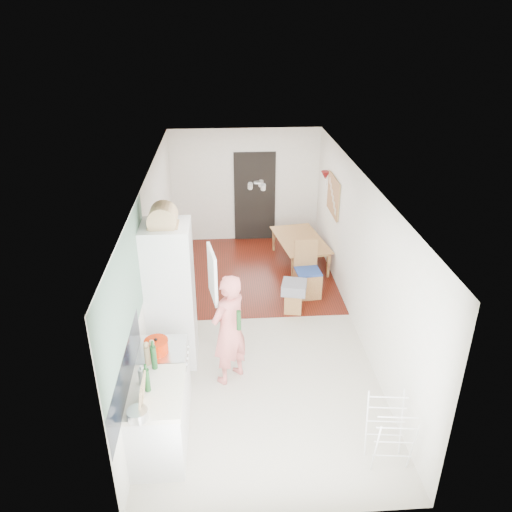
{
  "coord_description": "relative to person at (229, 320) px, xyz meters",
  "views": [
    {
      "loc": [
        -0.48,
        -6.88,
        4.65
      ],
      "look_at": [
        0.0,
        0.2,
        1.17
      ],
      "focal_mm": 35.0,
      "sensor_mm": 36.0,
      "label": 1
    }
  ],
  "objects": [
    {
      "name": "pepper_mill_front",
      "position": [
        -0.96,
        -0.8,
        0.08
      ],
      "size": [
        0.07,
        0.07,
        0.25
      ],
      "primitive_type": "cylinder",
      "rotation": [
        0.0,
        0.0,
        0.06
      ],
      "color": "tan",
      "rests_on": "worktop"
    },
    {
      "name": "doorway_recess",
      "position": [
        0.66,
        4.77,
        0.04
      ],
      "size": [
        0.9,
        0.04,
        2.0
      ],
      "primitive_type": "cube",
      "color": "black",
      "rests_on": "room_shell"
    },
    {
      "name": "worktop",
      "position": [
        -0.84,
        -1.26,
        -0.07
      ],
      "size": [
        0.62,
        0.92,
        0.06
      ],
      "primitive_type": "cube",
      "color": "beige",
      "rests_on": "room_shell"
    },
    {
      "name": "pepper_mill_back",
      "position": [
        -0.91,
        -0.73,
        0.07
      ],
      "size": [
        0.08,
        0.08,
        0.23
      ],
      "primitive_type": "cylinder",
      "rotation": [
        0.0,
        0.0,
        0.33
      ],
      "color": "tan",
      "rests_on": "worktop"
    },
    {
      "name": "pinboard",
      "position": [
        2.04,
        3.19,
        0.59
      ],
      "size": [
        0.03,
        0.9,
        0.7
      ],
      "primitive_type": "cube",
      "color": "tan",
      "rests_on": "room_shell"
    },
    {
      "name": "grey_drape",
      "position": [
        1.13,
        1.67,
        -0.49
      ],
      "size": [
        0.48,
        0.48,
        0.18
      ],
      "primitive_type": "cube",
      "rotation": [
        0.0,
        0.0,
        -0.23
      ],
      "color": "slate",
      "rests_on": "stool"
    },
    {
      "name": "fridge_interior",
      "position": [
        -0.5,
        0.51,
        0.59
      ],
      "size": [
        0.02,
        0.52,
        0.66
      ],
      "primitive_type": "cube",
      "color": "white",
      "rests_on": "room_shell"
    },
    {
      "name": "red_casserole",
      "position": [
        -0.89,
        -0.57,
        0.04
      ],
      "size": [
        0.33,
        0.33,
        0.17
      ],
      "primitive_type": "cylinder",
      "rotation": [
        0.0,
        0.0,
        0.16
      ],
      "color": "red",
      "rests_on": "cooker_top"
    },
    {
      "name": "tile_splashback",
      "position": [
        -1.12,
        -1.26,
        0.19
      ],
      "size": [
        0.02,
        1.9,
        0.5
      ],
      "primitive_type": "cube",
      "color": "black",
      "rests_on": "room_shell"
    },
    {
      "name": "wood_floor_overlay",
      "position": [
        0.46,
        3.14,
        -0.96
      ],
      "size": [
        3.2,
        3.3,
        0.01
      ],
      "primitive_type": "cube",
      "color": "#63160C",
      "rests_on": "room_shell"
    },
    {
      "name": "sage_wall_panel",
      "position": [
        -1.13,
        -0.71,
        0.89
      ],
      "size": [
        0.02,
        3.0,
        1.3
      ],
      "primitive_type": "cube",
      "color": "slate",
      "rests_on": "room_shell"
    },
    {
      "name": "held_bottle",
      "position": [
        0.13,
        -0.19,
        0.12
      ],
      "size": [
        0.06,
        0.06,
        0.28
      ],
      "primitive_type": "cylinder",
      "color": "#18431C",
      "rests_on": "person"
    },
    {
      "name": "pinboard_frame",
      "position": [
        2.03,
        3.19,
        0.59
      ],
      "size": [
        0.0,
        0.94,
        0.74
      ],
      "primitive_type": "cube",
      "color": "#B08A48",
      "rests_on": "room_shell"
    },
    {
      "name": "drying_rack",
      "position": [
        1.75,
        -1.59,
        -0.54
      ],
      "size": [
        0.47,
        0.43,
        0.84
      ],
      "primitive_type": null,
      "rotation": [
        0.0,
        0.0,
        -0.12
      ],
      "color": "white",
      "rests_on": "floor"
    },
    {
      "name": "range_cooker",
      "position": [
        -0.84,
        -0.51,
        -0.52
      ],
      "size": [
        0.6,
        0.6,
        0.88
      ],
      "primitive_type": "cube",
      "color": "white",
      "rests_on": "room_shell"
    },
    {
      "name": "dining_chair",
      "position": [
        1.44,
        2.19,
        -0.45
      ],
      "size": [
        0.47,
        0.47,
        1.02
      ],
      "primitive_type": null,
      "rotation": [
        0.0,
        0.0,
        0.09
      ],
      "color": "#B08A48",
      "rests_on": "floor"
    },
    {
      "name": "bottle_c",
      "position": [
        -0.98,
        -1.14,
        0.06
      ],
      "size": [
        0.1,
        0.1,
        0.2
      ],
      "primitive_type": "cylinder",
      "rotation": [
        0.0,
        0.0,
        0.22
      ],
      "color": "silver",
      "rests_on": "worktop"
    },
    {
      "name": "floor",
      "position": [
        0.46,
        1.29,
        -0.96
      ],
      "size": [
        3.2,
        7.0,
        0.01
      ],
      "primitive_type": "cube",
      "color": "beige",
      "rests_on": "ground"
    },
    {
      "name": "bottle_a",
      "position": [
        -0.91,
        -1.26,
        0.1
      ],
      "size": [
        0.08,
        0.08,
        0.28
      ],
      "primitive_type": "cylinder",
      "rotation": [
        0.0,
        0.0,
        0.27
      ],
      "color": "#18431C",
      "rests_on": "worktop"
    },
    {
      "name": "fridge_housing",
      "position": [
        -0.81,
        0.51,
        0.11
      ],
      "size": [
        0.66,
        0.66,
        2.15
      ],
      "primitive_type": "cube",
      "color": "white",
      "rests_on": "room_shell"
    },
    {
      "name": "person",
      "position": [
        0.0,
        0.0,
        0.0
      ],
      "size": [
        0.82,
        0.82,
        1.92
      ],
      "primitive_type": "imported",
      "rotation": [
        0.0,
        0.0,
        3.91
      ],
      "color": "#DA6E69",
      "rests_on": "floor"
    },
    {
      "name": "base_cabinet",
      "position": [
        -0.84,
        -1.26,
        -0.53
      ],
      "size": [
        0.6,
        0.9,
        0.86
      ],
      "primitive_type": "cube",
      "color": "white",
      "rests_on": "room_shell"
    },
    {
      "name": "room_shell",
      "position": [
        0.46,
        1.29,
        0.29
      ],
      "size": [
        3.2,
        7.0,
        2.5
      ],
      "primitive_type": null,
      "color": "white",
      "rests_on": "ground"
    },
    {
      "name": "stool",
      "position": [
        1.12,
        1.66,
        -0.77
      ],
      "size": [
        0.34,
        0.34,
        0.38
      ],
      "primitive_type": null,
      "rotation": [
        0.0,
        0.0,
        -0.17
      ],
      "color": "#B08A48",
      "rests_on": "floor"
    },
    {
      "name": "dining_table",
      "position": [
        1.52,
        3.47,
        -0.73
      ],
      "size": [
        0.94,
        1.43,
        0.47
      ],
      "primitive_type": "imported",
      "rotation": [
        0.0,
        0.0,
        1.73
      ],
      "color": "#B08A48",
      "rests_on": "floor"
    },
    {
      "name": "wall_sconce",
      "position": [
        2.0,
        3.84,
        0.79
      ],
      "size": [
        0.18,
        0.18,
        0.16
      ],
      "primitive_type": "cone",
      "color": "maroon",
      "rests_on": "room_shell"
    },
    {
      "name": "fridge_door",
      "position": [
        -0.2,
        0.21,
        0.59
      ],
      "size": [
        0.14,
        0.56,
        0.7
      ],
      "primitive_type": "cube",
      "rotation": [
        0.0,
        0.0,
        -1.4
      ],
      "color": "white",
      "rests_on": "room_shell"
    },
    {
      "name": "bottle_b",
      "position": [
        -0.88,
        -0.88,
        0.11
      ],
      "size": [
        0.07,
        0.07,
        0.3
      ],
      "primitive_type": "cylinder",
      "rotation": [
        0.0,
        0.0,
        0.06
      ],
      "color": "#18431C",
      "rests_on": "worktop"
    },
    {
      "name": "steel_pan",
      "position": [
        -0.96,
        -1.68,
        0.01
      ],
      "size": [
        0.27,
        0.27,
        0.11
      ],
      "primitive_type": "cylinder",
      "rotation": [
        0.0,
        0.0,
        -0.29
      ],
      "color": "silver",
      "rests_on": "worktop"
    },
    {
      "name": "chopping_boards",
      "position": [
        -0.92,
        -1.51,
        0.13
      ],
      "size": [
        0.09,
        0.26,
        0.35
      ],
      "primitive_type": null,
      "rotation": [
        0.0,
        0.0,
        -0.22
      ],
      "color": "tan",
      "rests_on": "worktop"
    },
    {
      "name": "cooker_top",
      "position": [
        -0.84,
        -0.51,
        -0.06
      ],
      "size": [
        0.6,
        0.6,
        0.04
      ],
      "primitive_type": "cube",
      "color": "silver",
      "rests_on": "room_shell"
    },
    {
      "name": "bread_bin",
      "position": [
        -0.81,
        0.48,
        1.29
      ],
      "size": [
        0.46,
        0.44,
        0.21
      ],
      "primitive_type": null,
      "rotation": [
        0.0,
        0.0,
        -0.2
      ],
      "color": "tan",
      "rests_on": "fridge_housing"
    }
  ]
}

